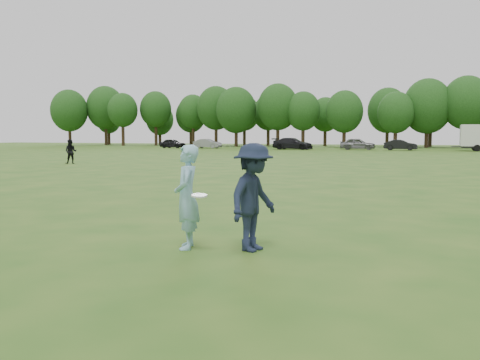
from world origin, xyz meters
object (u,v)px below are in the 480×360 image
(defender, at_px, (254,197))
(car_f, at_px, (401,145))
(thrower, at_px, (187,197))
(car_d, at_px, (293,144))
(car_b, at_px, (207,144))
(car_e, at_px, (358,144))
(player_far_a, at_px, (71,152))
(car_a, at_px, (173,143))

(defender, distance_m, car_f, 59.78)
(thrower, xyz_separation_m, car_d, (-12.68, 58.71, -0.10))
(car_b, height_order, car_e, car_e)
(thrower, height_order, car_e, thrower)
(player_far_a, height_order, car_a, player_far_a)
(thrower, relative_size, car_f, 0.43)
(car_e, bearing_deg, car_d, 99.37)
(car_b, bearing_deg, car_d, -95.89)
(thrower, bearing_deg, car_b, -178.86)
(defender, relative_size, car_d, 0.33)
(thrower, xyz_separation_m, defender, (1.12, 0.22, 0.02))
(car_a, xyz_separation_m, car_e, (27.23, -0.11, 0.09))
(defender, height_order, car_a, defender)
(car_a, xyz_separation_m, car_f, (32.66, -0.55, -0.01))
(car_b, distance_m, car_e, 21.73)
(car_f, bearing_deg, car_e, 87.89)
(thrower, relative_size, car_b, 0.42)
(defender, height_order, car_e, defender)
(car_d, bearing_deg, car_a, 90.52)
(car_a, bearing_deg, car_d, -88.29)
(defender, xyz_separation_m, car_d, (-13.80, 58.49, -0.11))
(player_far_a, relative_size, car_b, 0.39)
(car_b, relative_size, car_d, 0.77)
(defender, bearing_deg, car_e, 18.95)
(player_far_a, bearing_deg, car_a, 85.62)
(thrower, xyz_separation_m, car_f, (1.08, 59.99, -0.21))
(defender, height_order, car_d, defender)
(car_b, relative_size, car_e, 0.92)
(car_b, distance_m, car_f, 27.17)
(thrower, distance_m, car_d, 60.06)
(thrower, bearing_deg, defender, 78.97)
(car_a, bearing_deg, player_far_a, -154.70)
(thrower, height_order, car_d, thrower)
(car_b, xyz_separation_m, car_d, (13.40, -2.21, 0.10))
(player_far_a, xyz_separation_m, car_f, (19.65, 39.44, -0.15))
(car_d, bearing_deg, thrower, -161.72)
(car_a, relative_size, car_e, 0.89)
(thrower, distance_m, car_a, 68.29)
(thrower, height_order, defender, defender)
(player_far_a, xyz_separation_m, car_e, (14.22, 39.88, -0.05))
(player_far_a, height_order, car_f, player_far_a)
(defender, xyz_separation_m, car_a, (-32.70, 60.33, -0.21))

